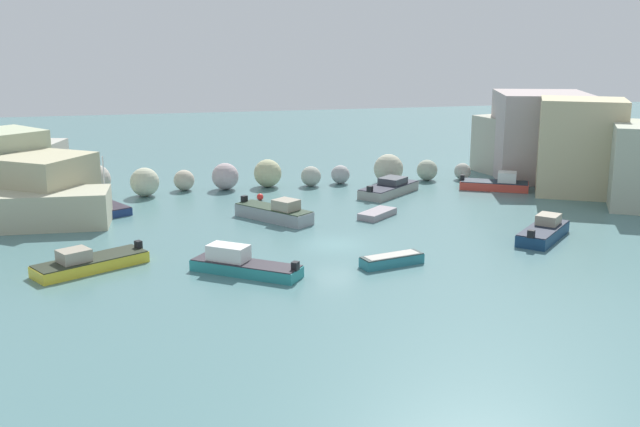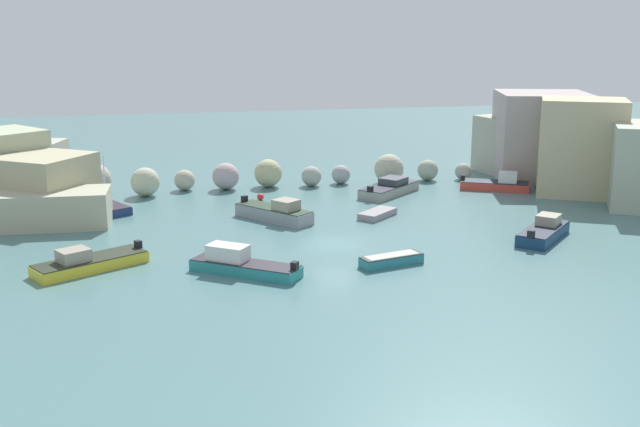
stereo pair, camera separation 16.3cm
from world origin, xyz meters
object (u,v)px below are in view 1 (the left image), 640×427
at_px(moored_boat_2, 89,262).
at_px(moored_boat_3, 389,188).
at_px(moored_boat_0, 275,212).
at_px(moored_boat_6, 392,260).
at_px(moored_boat_8, 496,184).
at_px(moored_boat_7, 544,231).
at_px(moored_boat_1, 106,207).
at_px(moored_boat_4, 242,264).
at_px(moored_boat_5, 377,214).
at_px(channel_buoy, 260,197).

height_order(moored_boat_2, moored_boat_3, moored_boat_2).
xyz_separation_m(moored_boat_0, moored_boat_6, (5.19, -12.36, -0.27)).
bearing_deg(moored_boat_8, moored_boat_7, -76.25).
distance_m(moored_boat_2, moored_boat_3, 28.82).
bearing_deg(moored_boat_1, moored_boat_0, 35.97).
distance_m(moored_boat_3, moored_boat_4, 23.98).
bearing_deg(moored_boat_5, moored_boat_6, 34.83).
distance_m(moored_boat_3, moored_boat_5, 8.14).
height_order(moored_boat_6, moored_boat_7, moored_boat_7).
distance_m(moored_boat_5, moored_boat_7, 12.55).
xyz_separation_m(moored_boat_2, moored_boat_3, (23.92, 16.08, 0.05)).
height_order(channel_buoy, moored_boat_3, moored_boat_3).
xyz_separation_m(channel_buoy, moored_boat_1, (-12.40, -1.01, 0.05)).
distance_m(moored_boat_2, moored_boat_6, 18.29).
height_order(channel_buoy, moored_boat_7, moored_boat_7).
bearing_deg(moored_boat_3, moored_boat_2, 172.04).
bearing_deg(channel_buoy, moored_boat_1, -175.32).
height_order(moored_boat_4, moored_boat_7, moored_boat_4).
bearing_deg(moored_boat_6, moored_boat_1, -60.02).
bearing_deg(moored_boat_8, moored_boat_5, -124.09).
height_order(moored_boat_3, moored_boat_4, moored_boat_4).
relative_size(moored_boat_3, moored_boat_7, 1.14).
distance_m(moored_boat_0, moored_boat_7, 19.37).
xyz_separation_m(channel_buoy, moored_boat_2, (-12.67, -16.23, 0.19)).
relative_size(moored_boat_1, moored_boat_3, 0.88).
height_order(channel_buoy, moored_boat_2, moored_boat_2).
xyz_separation_m(channel_buoy, moored_boat_5, (7.94, -7.58, -0.03)).
distance_m(moored_boat_6, moored_boat_8, 24.54).
bearing_deg(moored_boat_7, channel_buoy, 92.40).
relative_size(channel_buoy, moored_boat_5, 0.16).
xyz_separation_m(moored_boat_3, moored_boat_6, (-5.88, -19.13, -0.17)).
height_order(moored_boat_3, moored_boat_6, moored_boat_3).
relative_size(moored_boat_6, moored_boat_8, 0.67).
bearing_deg(moored_boat_0, moored_boat_6, -15.21).
bearing_deg(moored_boat_4, moored_boat_0, -72.23).
bearing_deg(moored_boat_0, moored_boat_8, 69.19).
bearing_deg(moored_boat_2, moored_boat_3, -176.18).
bearing_deg(moored_boat_2, moored_boat_0, -174.15).
bearing_deg(moored_boat_4, moored_boat_5, -100.06).
distance_m(moored_boat_1, moored_boat_4, 19.79).
relative_size(moored_boat_0, moored_boat_1, 1.11).
bearing_deg(moored_boat_0, moored_boat_4, -56.35).
xyz_separation_m(moored_boat_3, moored_boat_8, (9.85, -0.29, 0.01)).
height_order(channel_buoy, moored_boat_6, moored_boat_6).
relative_size(channel_buoy, moored_boat_3, 0.09).
distance_m(moored_boat_0, moored_boat_1, 13.89).
relative_size(moored_boat_2, moored_boat_7, 1.24).
distance_m(moored_boat_3, moored_boat_6, 20.01).
bearing_deg(moored_boat_3, channel_buoy, 137.39).
bearing_deg(moored_boat_6, channel_buoy, -88.68).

